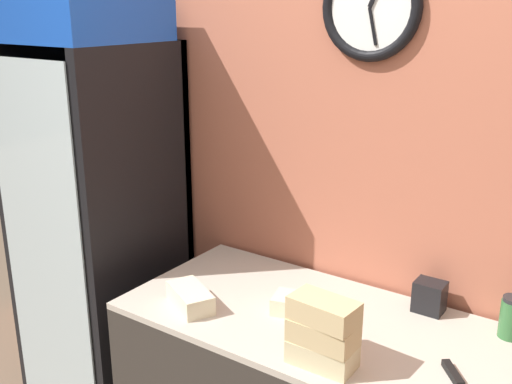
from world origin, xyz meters
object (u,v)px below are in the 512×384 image
Objects in this scene: beverage_cooler at (105,200)px; sandwich_stack_top at (324,311)px; sandwich_stack_middle at (323,332)px; sandwich_flat_right at (190,298)px; napkin_dispenser at (429,297)px; sandwich_stack_bottom at (322,354)px; condiment_jar at (512,318)px; sandwich_flat_left at (299,305)px.

sandwich_stack_top is at bearing -13.68° from beverage_cooler.
sandwich_stack_middle is 0.87× the size of sandwich_flat_right.
sandwich_stack_bottom is at bearing -106.76° from napkin_dispenser.
condiment_jar is at bearing 48.69° from sandwich_stack_top.
sandwich_flat_right is (-0.37, -0.19, 0.00)m from sandwich_flat_left.
sandwich_stack_middle is at bearing -46.47° from sandwich_flat_left.
sandwich_flat_left is (-0.23, 0.24, -0.08)m from sandwich_stack_middle.
sandwich_stack_bottom reaches higher than sandwich_flat_left.
sandwich_stack_bottom is at bearing -46.47° from sandwich_flat_left.
condiment_jar is (1.83, 0.19, -0.13)m from beverage_cooler.
beverage_cooler is 1.16m from sandwich_flat_left.
sandwich_flat_left is at bearing -158.25° from condiment_jar.
sandwich_stack_middle reaches higher than sandwich_stack_bottom.
sandwich_stack_bottom is 0.08m from sandwich_stack_middle.
sandwich_stack_top is 0.62m from sandwich_flat_right.
sandwich_stack_top is 0.70m from condiment_jar.
sandwich_stack_top is at bearing -106.76° from napkin_dispenser.
beverage_cooler reaches higher than sandwich_stack_middle.
beverage_cooler reaches higher than sandwich_stack_bottom.
sandwich_flat_left is at bearing 133.53° from sandwich_stack_top.
napkin_dispenser is (1.53, 0.20, -0.15)m from beverage_cooler.
sandwich_stack_bottom is 0.15m from sandwich_stack_top.
sandwich_flat_left is 0.41m from sandwich_flat_right.
beverage_cooler is 1.84m from condiment_jar.
sandwich_flat_left is at bearing -143.41° from napkin_dispenser.
beverage_cooler is 1.41m from sandwich_stack_top.
sandwich_stack_middle is 1.00× the size of sandwich_flat_left.
sandwich_stack_top reaches higher than condiment_jar.
sandwich_flat_right is (-0.60, 0.05, -0.00)m from sandwich_stack_bottom.
condiment_jar is (0.46, 0.52, -0.12)m from sandwich_stack_top.
napkin_dispenser reaches higher than sandwich_flat_right.
sandwich_flat_left is (-0.23, 0.24, -0.01)m from sandwich_stack_bottom.
napkin_dispenser reaches higher than sandwich_stack_bottom.
beverage_cooler is 1.56m from napkin_dispenser.
condiment_jar reaches higher than sandwich_flat_left.
sandwich_stack_top reaches higher than sandwich_stack_bottom.
sandwich_flat_left is (-0.23, 0.24, -0.16)m from sandwich_stack_top.
sandwich_flat_left is 0.74m from condiment_jar.
sandwich_stack_top is at bearing -131.31° from condiment_jar.
sandwich_stack_middle is at bearing 180.00° from sandwich_stack_top.
condiment_jar reaches higher than napkin_dispenser.
sandwich_stack_top is 0.37m from sandwich_flat_left.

